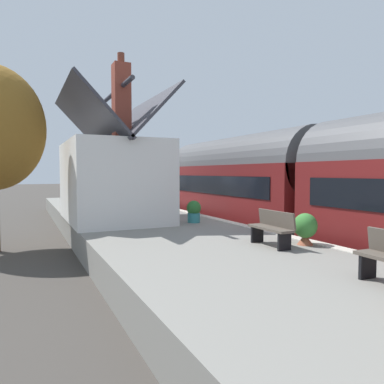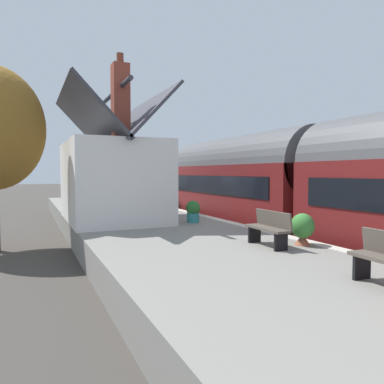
% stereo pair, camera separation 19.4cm
% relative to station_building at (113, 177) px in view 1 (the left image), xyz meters
% --- Properties ---
extents(ground_plane, '(160.00, 160.00, 0.00)m').
position_rel_station_building_xyz_m(ground_plane, '(-1.88, -4.95, -2.52)').
color(ground_plane, '#423D38').
extents(platform, '(32.00, 5.58, 0.85)m').
position_rel_station_building_xyz_m(platform, '(-1.88, -1.16, -2.09)').
color(platform, gray).
rests_on(platform, ground).
extents(platform_edge_coping, '(32.00, 0.36, 0.02)m').
position_rel_station_building_xyz_m(platform_edge_coping, '(-1.88, -3.77, -1.66)').
color(platform_edge_coping, beige).
rests_on(platform_edge_coping, platform).
extents(rail_near, '(52.00, 0.08, 0.14)m').
position_rel_station_building_xyz_m(rail_near, '(-1.88, -6.57, -2.45)').
color(rail_near, gray).
rests_on(rail_near, ground).
extents(rail_far, '(52.00, 0.08, 0.14)m').
position_rel_station_building_xyz_m(rail_far, '(-1.88, -5.13, -2.45)').
color(rail_far, gray).
rests_on(rail_far, ground).
extents(station_building, '(5.85, 3.59, 5.91)m').
position_rel_station_building_xyz_m(station_building, '(0.00, 0.00, 0.00)').
color(station_building, white).
rests_on(station_building, platform).
extents(bench_platform_end, '(1.40, 0.44, 0.88)m').
position_rel_station_building_xyz_m(bench_platform_end, '(8.18, -2.45, -1.20)').
color(bench_platform_end, brown).
rests_on(bench_platform_end, platform).
extents(bench_by_lamp, '(1.41, 0.46, 0.88)m').
position_rel_station_building_xyz_m(bench_by_lamp, '(-6.67, -2.46, -1.20)').
color(bench_by_lamp, brown).
rests_on(bench_by_lamp, platform).
extents(planter_bench_right, '(0.59, 0.59, 0.81)m').
position_rel_station_building_xyz_m(planter_bench_right, '(-6.90, -3.32, -1.25)').
color(planter_bench_right, '#9E5138').
rests_on(planter_bench_right, platform).
extents(planter_corner_building, '(0.53, 0.53, 0.83)m').
position_rel_station_building_xyz_m(planter_corner_building, '(-1.96, -2.53, -1.25)').
color(planter_corner_building, teal).
rests_on(planter_corner_building, platform).
extents(planter_by_door, '(0.76, 0.32, 0.65)m').
position_rel_station_building_xyz_m(planter_by_door, '(6.21, -0.36, -1.36)').
color(planter_by_door, '#9E5138').
rests_on(planter_by_door, platform).
extents(lamp_post_platform, '(0.32, 0.50, 3.33)m').
position_rel_station_building_xyz_m(lamp_post_platform, '(5.76, -3.13, 0.68)').
color(lamp_post_platform, black).
rests_on(lamp_post_platform, platform).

